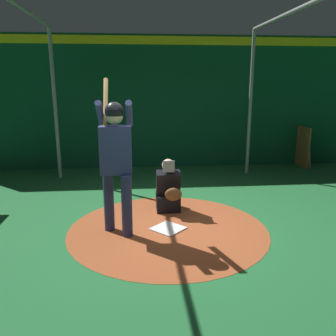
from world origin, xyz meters
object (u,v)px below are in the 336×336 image
object	(u,v)px
batter	(116,155)
bat_rack	(300,147)
catcher	(168,191)
home_plate	(168,228)

from	to	relation	value
batter	bat_rack	distance (m)	6.14
batter	bat_rack	size ratio (longest dim) A/B	2.09
batter	catcher	bearing A→B (deg)	135.27
batter	home_plate	bearing A→B (deg)	93.79
batter	catcher	distance (m)	1.42
home_plate	catcher	distance (m)	0.85
home_plate	catcher	bearing A→B (deg)	174.16
home_plate	bat_rack	distance (m)	5.54
home_plate	batter	size ratio (longest dim) A/B	0.19
bat_rack	home_plate	bearing A→B (deg)	-44.91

